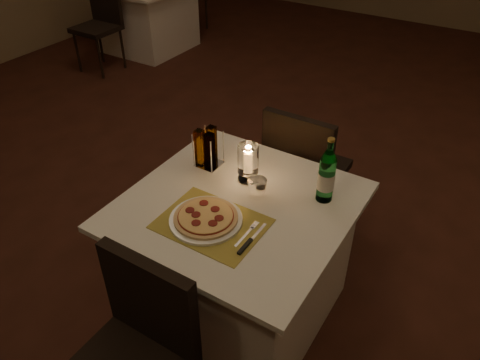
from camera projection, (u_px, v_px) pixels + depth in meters
The scene contains 15 objects.
floor at pixel (261, 239), 3.03m from camera, with size 8.00×10.00×0.02m, color #421E15.
main_table at pixel (238, 260), 2.35m from camera, with size 1.00×1.00×0.74m.
chair_near at pixel (137, 344), 1.76m from camera, with size 0.42×0.42×0.90m.
chair_far at pixel (303, 164), 2.74m from camera, with size 0.42×0.42×0.90m.
placemat at pixel (212, 224), 2.02m from camera, with size 0.45×0.34×0.00m, color #AA963B.
plate at pixel (206, 220), 2.03m from camera, with size 0.32×0.32×0.01m, color white.
pizza at pixel (206, 217), 2.02m from camera, with size 0.28×0.28×0.02m.
fork at pixel (248, 232), 1.97m from camera, with size 0.02×0.18×0.00m.
knife at pixel (248, 243), 1.91m from camera, with size 0.02×0.22×0.01m.
tumbler at pixel (257, 188), 2.16m from camera, with size 0.09×0.09×0.09m, color white, non-canonical shape.
water_bottle at pixel (327, 176), 2.09m from camera, with size 0.08×0.08×0.32m.
hurricane_candle at pixel (248, 160), 2.22m from camera, with size 0.10×0.10×0.19m.
cruet_caddy at pixel (207, 149), 2.33m from camera, with size 0.12×0.12×0.21m.
neighbor_table_left at pixel (147, 17), 5.57m from camera, with size 1.00×1.00×0.74m.
neighbor_chair_la at pixel (101, 18), 4.98m from camera, with size 0.42×0.42×0.90m.
Camera 1 is at (1.06, -1.96, 2.09)m, focal length 35.00 mm.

